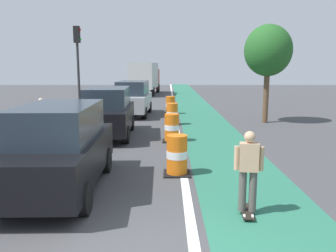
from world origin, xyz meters
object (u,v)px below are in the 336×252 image
(skateboarder_on_lane, at_px, (249,170))
(pedestrian_crossing, at_px, (43,116))
(traffic_barrel_front, at_px, (178,155))
(street_tree_sidewalk, at_px, (269,51))
(traffic_barrel_back, at_px, (173,114))
(traffic_barrel_far, at_px, (171,105))
(parked_suv_nearest, at_px, (60,147))
(parked_suv_second, at_px, (109,112))
(parked_suv_third, at_px, (134,98))
(traffic_barrel_mid, at_px, (172,128))
(traffic_light_corner, at_px, (79,56))
(delivery_truck_down_block, at_px, (146,77))

(skateboarder_on_lane, xyz_separation_m, pedestrian_crossing, (-6.85, 7.85, -0.05))
(traffic_barrel_front, height_order, pedestrian_crossing, pedestrian_crossing)
(pedestrian_crossing, bearing_deg, street_tree_sidewalk, 19.22)
(pedestrian_crossing, xyz_separation_m, street_tree_sidewalk, (10.35, 3.61, 2.80))
(traffic_barrel_back, bearing_deg, traffic_barrel_far, 90.81)
(parked_suv_nearest, distance_m, parked_suv_second, 6.45)
(skateboarder_on_lane, height_order, traffic_barrel_far, skateboarder_on_lane)
(traffic_barrel_front, height_order, traffic_barrel_back, same)
(skateboarder_on_lane, distance_m, parked_suv_second, 8.84)
(skateboarder_on_lane, height_order, parked_suv_third, parked_suv_third)
(parked_suv_nearest, distance_m, traffic_barrel_front, 3.07)
(parked_suv_nearest, distance_m, pedestrian_crossing, 7.01)
(traffic_barrel_far, bearing_deg, parked_suv_third, -165.53)
(skateboarder_on_lane, height_order, parked_suv_second, parked_suv_second)
(traffic_barrel_mid, height_order, pedestrian_crossing, pedestrian_crossing)
(traffic_barrel_front, relative_size, traffic_light_corner, 0.21)
(street_tree_sidewalk, bearing_deg, pedestrian_crossing, -160.78)
(skateboarder_on_lane, relative_size, traffic_light_corner, 0.33)
(delivery_truck_down_block, xyz_separation_m, pedestrian_crossing, (-2.92, -21.82, -0.98))
(skateboarder_on_lane, relative_size, delivery_truck_down_block, 0.22)
(parked_suv_third, distance_m, traffic_barrel_mid, 7.70)
(delivery_truck_down_block, bearing_deg, traffic_light_corner, -99.43)
(skateboarder_on_lane, distance_m, pedestrian_crossing, 10.42)
(parked_suv_third, distance_m, street_tree_sidewalk, 8.10)
(traffic_light_corner, bearing_deg, traffic_barrel_mid, -51.46)
(traffic_barrel_back, xyz_separation_m, pedestrian_crossing, (-5.48, -2.91, 0.33))
(traffic_barrel_far, bearing_deg, traffic_light_corner, -165.09)
(parked_suv_second, bearing_deg, street_tree_sidewalk, 25.52)
(traffic_barrel_mid, bearing_deg, parked_suv_third, 106.91)
(parked_suv_nearest, bearing_deg, street_tree_sidewalk, 52.89)
(parked_suv_nearest, relative_size, parked_suv_third, 0.99)
(parked_suv_third, height_order, traffic_barrel_far, parked_suv_third)
(parked_suv_third, height_order, traffic_barrel_mid, parked_suv_third)
(skateboarder_on_lane, relative_size, parked_suv_third, 0.36)
(pedestrian_crossing, height_order, street_tree_sidewalk, street_tree_sidewalk)
(skateboarder_on_lane, xyz_separation_m, traffic_barrel_mid, (-1.42, 6.83, -0.38))
(traffic_barrel_mid, xyz_separation_m, delivery_truck_down_block, (-2.50, 22.84, 1.31))
(parked_suv_third, relative_size, pedestrian_crossing, 2.90)
(parked_suv_second, xyz_separation_m, street_tree_sidewalk, (7.56, 3.61, 2.63))
(parked_suv_third, xyz_separation_m, traffic_barrel_far, (2.24, 0.58, -0.50))
(traffic_barrel_front, xyz_separation_m, traffic_barrel_far, (-0.09, 12.15, 0.00))
(traffic_barrel_far, height_order, pedestrian_crossing, pedestrian_crossing)
(pedestrian_crossing, bearing_deg, traffic_barrel_front, -43.53)
(traffic_barrel_far, bearing_deg, skateboarder_on_lane, -84.50)
(parked_suv_third, distance_m, traffic_barrel_front, 11.82)
(traffic_barrel_back, bearing_deg, parked_suv_second, -132.77)
(skateboarder_on_lane, bearing_deg, parked_suv_nearest, 161.17)
(parked_suv_third, relative_size, delivery_truck_down_block, 0.60)
(traffic_barrel_far, height_order, street_tree_sidewalk, street_tree_sidewalk)
(parked_suv_nearest, height_order, street_tree_sidewalk, street_tree_sidewalk)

